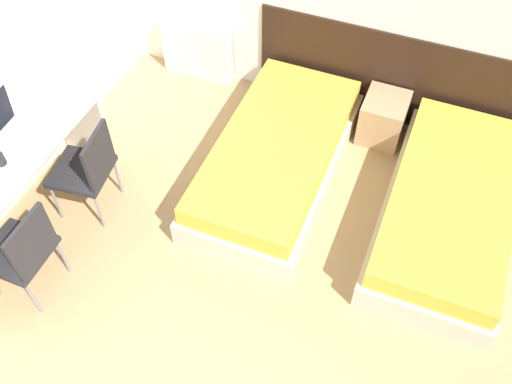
# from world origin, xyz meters

# --- Properties ---
(headboard_panel) EXTENTS (2.58, 0.03, 0.93)m
(headboard_panel) POSITION_xyz_m (0.65, 3.89, 0.47)
(headboard_panel) COLOR black
(headboard_panel) RESTS_ON ground_plane
(bed_near_window) EXTENTS (1.00, 2.04, 0.41)m
(bed_near_window) POSITION_xyz_m (-0.09, 2.84, 0.20)
(bed_near_window) COLOR beige
(bed_near_window) RESTS_ON ground_plane
(bed_near_door) EXTENTS (1.00, 2.04, 0.41)m
(bed_near_door) POSITION_xyz_m (1.39, 2.84, 0.20)
(bed_near_door) COLOR beige
(bed_near_door) RESTS_ON ground_plane
(nightstand) EXTENTS (0.38, 0.43, 0.43)m
(nightstand) POSITION_xyz_m (0.65, 3.64, 0.21)
(nightstand) COLOR tan
(nightstand) RESTS_ON ground_plane
(radiator) EXTENTS (0.72, 0.12, 0.59)m
(radiator) POSITION_xyz_m (-1.31, 3.81, 0.30)
(radiator) COLOR silver
(radiator) RESTS_ON ground_plane
(desk) EXTENTS (0.55, 1.90, 0.78)m
(desk) POSITION_xyz_m (-1.75, 1.51, 0.60)
(desk) COLOR beige
(desk) RESTS_ON ground_plane
(chair_near_laptop) EXTENTS (0.49, 0.49, 0.87)m
(chair_near_laptop) POSITION_xyz_m (-1.34, 1.93, 0.49)
(chair_near_laptop) COLOR #232328
(chair_near_laptop) RESTS_ON ground_plane
(chair_near_notebook) EXTENTS (0.44, 0.44, 0.87)m
(chair_near_notebook) POSITION_xyz_m (-1.34, 1.10, 0.49)
(chair_near_notebook) COLOR #232328
(chair_near_notebook) RESTS_ON ground_plane
(laptop) EXTENTS (0.32, 0.24, 0.33)m
(laptop) POSITION_xyz_m (-1.84, 1.86, 0.84)
(laptop) COLOR silver
(laptop) RESTS_ON desk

